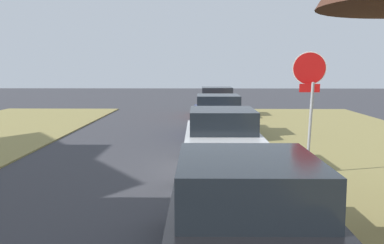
# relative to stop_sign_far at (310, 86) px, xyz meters

# --- Properties ---
(stop_sign_far) EXTENTS (0.82, 0.56, 2.94)m
(stop_sign_far) POSITION_rel_stop_sign_far_xyz_m (0.00, 0.00, 0.00)
(stop_sign_far) COLOR #9EA0A5
(stop_sign_far) RESTS_ON grass_verge_right
(parked_sedan_black) EXTENTS (1.97, 4.42, 1.57)m
(parked_sedan_black) POSITION_rel_stop_sign_far_xyz_m (-2.04, -5.57, -1.45)
(parked_sedan_black) COLOR black
(parked_sedan_black) RESTS_ON ground
(parked_sedan_white) EXTENTS (1.97, 4.42, 1.57)m
(parked_sedan_white) POSITION_rel_stop_sign_far_xyz_m (-2.05, 0.58, -1.45)
(parked_sedan_white) COLOR white
(parked_sedan_white) RESTS_ON ground
(parked_sedan_navy) EXTENTS (1.97, 4.42, 1.57)m
(parked_sedan_navy) POSITION_rel_stop_sign_far_xyz_m (-1.94, 6.65, -1.45)
(parked_sedan_navy) COLOR navy
(parked_sedan_navy) RESTS_ON ground
(parked_sedan_red) EXTENTS (1.97, 4.42, 1.57)m
(parked_sedan_red) POSITION_rel_stop_sign_far_xyz_m (-1.73, 13.73, -1.45)
(parked_sedan_red) COLOR red
(parked_sedan_red) RESTS_ON ground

